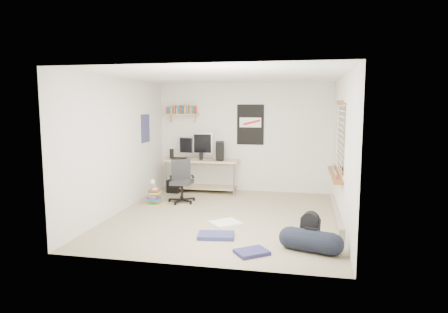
% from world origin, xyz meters
% --- Properties ---
extents(floor, '(4.00, 4.50, 0.01)m').
position_xyz_m(floor, '(0.00, 0.00, -0.01)').
color(floor, gray).
rests_on(floor, ground).
extents(ceiling, '(4.00, 4.50, 0.01)m').
position_xyz_m(ceiling, '(0.00, 0.00, 2.50)').
color(ceiling, white).
rests_on(ceiling, ground).
extents(back_wall, '(4.00, 0.01, 2.50)m').
position_xyz_m(back_wall, '(0.00, 2.25, 1.25)').
color(back_wall, silver).
rests_on(back_wall, ground).
extents(left_wall, '(0.01, 4.50, 2.50)m').
position_xyz_m(left_wall, '(-2.00, 0.00, 1.25)').
color(left_wall, silver).
rests_on(left_wall, ground).
extents(right_wall, '(0.01, 4.50, 2.50)m').
position_xyz_m(right_wall, '(2.00, 0.00, 1.25)').
color(right_wall, silver).
rests_on(right_wall, ground).
extents(desk, '(1.82, 1.07, 0.78)m').
position_xyz_m(desk, '(-0.93, 2.00, 0.36)').
color(desk, tan).
rests_on(desk, floor).
extents(monitor_left, '(0.37, 0.17, 0.39)m').
position_xyz_m(monitor_left, '(-1.32, 2.00, 0.97)').
color(monitor_left, '#9C9CA1').
rests_on(monitor_left, desk).
extents(monitor_right, '(0.45, 0.17, 0.49)m').
position_xyz_m(monitor_right, '(-0.92, 2.00, 1.02)').
color(monitor_right, '#B4B5BA').
rests_on(monitor_right, desk).
extents(pc_tower, '(0.24, 0.41, 0.40)m').
position_xyz_m(pc_tower, '(-0.50, 1.91, 0.98)').
color(pc_tower, black).
rests_on(pc_tower, desk).
extents(keyboard, '(0.39, 0.17, 0.02)m').
position_xyz_m(keyboard, '(-1.46, 1.84, 0.79)').
color(keyboard, black).
rests_on(keyboard, desk).
extents(speaker_left, '(0.12, 0.12, 0.20)m').
position_xyz_m(speaker_left, '(-1.68, 2.00, 0.87)').
color(speaker_left, black).
rests_on(speaker_left, desk).
extents(speaker_right, '(0.09, 0.09, 0.16)m').
position_xyz_m(speaker_right, '(-0.88, 1.69, 0.86)').
color(speaker_right, black).
rests_on(speaker_right, desk).
extents(office_chair, '(0.75, 0.75, 0.88)m').
position_xyz_m(office_chair, '(-1.08, 0.87, 0.49)').
color(office_chair, '#262628').
rests_on(office_chair, floor).
extents(wall_shelf, '(0.80, 0.22, 0.24)m').
position_xyz_m(wall_shelf, '(-1.45, 2.14, 1.78)').
color(wall_shelf, tan).
rests_on(wall_shelf, back_wall).
extents(poster_back_wall, '(0.62, 0.03, 0.92)m').
position_xyz_m(poster_back_wall, '(0.15, 2.23, 1.55)').
color(poster_back_wall, black).
rests_on(poster_back_wall, back_wall).
extents(poster_left_wall, '(0.02, 0.42, 0.60)m').
position_xyz_m(poster_left_wall, '(-1.99, 1.20, 1.50)').
color(poster_left_wall, navy).
rests_on(poster_left_wall, left_wall).
extents(window, '(0.10, 1.50, 1.26)m').
position_xyz_m(window, '(1.95, 0.30, 1.45)').
color(window, brown).
rests_on(window, right_wall).
extents(baseboard_heater, '(0.08, 2.50, 0.18)m').
position_xyz_m(baseboard_heater, '(1.96, 0.30, 0.09)').
color(baseboard_heater, '#B7B2A8').
rests_on(baseboard_heater, floor).
extents(backpack, '(0.31, 0.27, 0.36)m').
position_xyz_m(backpack, '(1.49, -1.15, 0.20)').
color(backpack, black).
rests_on(backpack, floor).
extents(duffel_bag, '(0.39, 0.39, 0.61)m').
position_xyz_m(duffel_bag, '(1.49, -1.46, 0.14)').
color(duffel_bag, black).
rests_on(duffel_bag, floor).
extents(tshirt, '(0.61, 0.60, 0.04)m').
position_xyz_m(tshirt, '(0.09, -0.45, 0.02)').
color(tshirt, white).
rests_on(tshirt, floor).
extents(jeans_a, '(0.59, 0.42, 0.06)m').
position_xyz_m(jeans_a, '(0.09, -1.14, 0.03)').
color(jeans_a, navy).
rests_on(jeans_a, floor).
extents(jeans_b, '(0.53, 0.51, 0.05)m').
position_xyz_m(jeans_b, '(0.71, -1.71, 0.03)').
color(jeans_b, navy).
rests_on(jeans_b, floor).
extents(book_stack, '(0.56, 0.49, 0.33)m').
position_xyz_m(book_stack, '(-1.58, 0.60, 0.15)').
color(book_stack, olive).
rests_on(book_stack, floor).
extents(desk_lamp, '(0.16, 0.21, 0.18)m').
position_xyz_m(desk_lamp, '(-1.56, 0.58, 0.38)').
color(desk_lamp, silver).
rests_on(desk_lamp, book_stack).
extents(subwoofer, '(0.31, 0.31, 0.31)m').
position_xyz_m(subwoofer, '(-1.54, 1.74, 0.14)').
color(subwoofer, black).
rests_on(subwoofer, floor).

